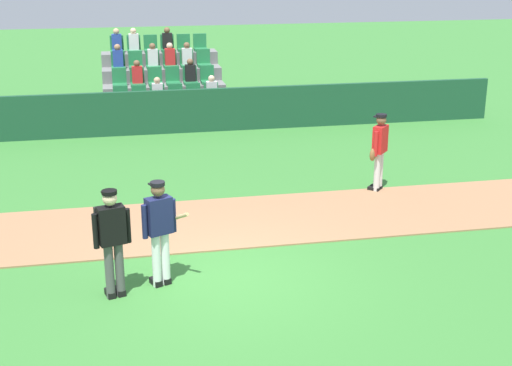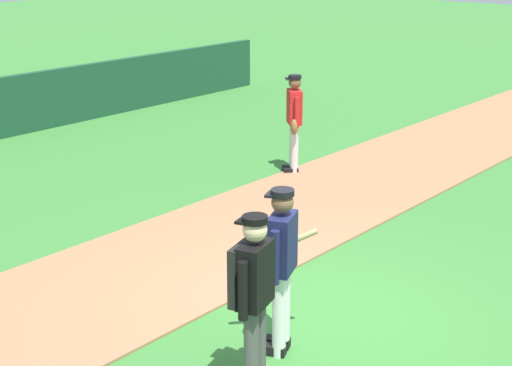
{
  "view_description": "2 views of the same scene",
  "coord_description": "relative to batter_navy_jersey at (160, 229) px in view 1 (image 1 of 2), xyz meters",
  "views": [
    {
      "loc": [
        -1.57,
        -10.6,
        5.2
      ],
      "look_at": [
        0.91,
        1.68,
        1.06
      ],
      "focal_mm": 50.09,
      "sensor_mm": 36.0,
      "label": 1
    },
    {
      "loc": [
        -6.58,
        -4.43,
        4.11
      ],
      "look_at": [
        0.95,
        1.94,
        0.93
      ],
      "focal_mm": 54.56,
      "sensor_mm": 36.0,
      "label": 2
    }
  ],
  "objects": [
    {
      "name": "batter_navy_jersey",
      "position": [
        0.0,
        0.0,
        0.0
      ],
      "size": [
        0.75,
        0.69,
        1.76
      ],
      "color": "white",
      "rests_on": "ground"
    },
    {
      "name": "stadium_bleachers",
      "position": [
        0.99,
        12.25,
        -0.2
      ],
      "size": [
        3.9,
        3.8,
        2.7
      ],
      "color": "slate",
      "rests_on": "ground"
    },
    {
      "name": "umpire_home_plate",
      "position": [
        -0.74,
        -0.26,
        0.03
      ],
      "size": [
        0.57,
        0.38,
        1.76
      ],
      "color": "#4C4C4C",
      "rests_on": "ground"
    },
    {
      "name": "infield_dirt_path",
      "position": [
        0.99,
        2.5,
        -0.95
      ],
      "size": [
        28.0,
        2.74,
        0.03
      ],
      "primitive_type": "cube",
      "color": "#9E704C",
      "rests_on": "ground"
    },
    {
      "name": "runner_red_jersey",
      "position": [
        5.08,
        3.75,
        -0.01
      ],
      "size": [
        0.55,
        0.51,
        1.76
      ],
      "color": "silver",
      "rests_on": "ground"
    },
    {
      "name": "ground_plane",
      "position": [
        0.99,
        0.03,
        -0.97
      ],
      "size": [
        80.0,
        80.0,
        0.0
      ],
      "primitive_type": "plane",
      "color": "#387A33"
    },
    {
      "name": "dugout_fence",
      "position": [
        0.99,
        9.94,
        -0.33
      ],
      "size": [
        20.0,
        0.16,
        1.28
      ],
      "primitive_type": "cube",
      "color": "#19472D",
      "rests_on": "ground"
    }
  ]
}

